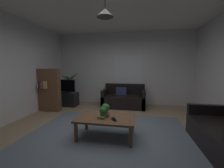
% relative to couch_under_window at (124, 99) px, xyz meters
% --- Properties ---
extents(floor, '(5.27, 5.35, 0.02)m').
position_rel_couch_under_window_xyz_m(floor, '(-0.09, -2.19, -0.28)').
color(floor, '#9E8466').
rests_on(floor, ground).
extents(rug, '(3.43, 2.94, 0.01)m').
position_rel_couch_under_window_xyz_m(rug, '(-0.09, -2.39, -0.27)').
color(rug, slate).
rests_on(rug, ground).
extents(wall_back, '(5.39, 0.06, 2.81)m').
position_rel_couch_under_window_xyz_m(wall_back, '(-0.09, 0.52, 1.13)').
color(wall_back, silver).
rests_on(wall_back, ground).
extents(wall_left, '(0.06, 5.35, 2.81)m').
position_rel_couch_under_window_xyz_m(wall_left, '(-2.76, -2.19, 1.13)').
color(wall_left, silver).
rests_on(wall_left, ground).
extents(window_pane, '(1.07, 0.01, 1.11)m').
position_rel_couch_under_window_xyz_m(window_pane, '(0.10, 0.49, 1.09)').
color(window_pane, white).
extents(couch_under_window, '(1.52, 0.86, 0.82)m').
position_rel_couch_under_window_xyz_m(couch_under_window, '(0.00, 0.00, 0.00)').
color(couch_under_window, black).
rests_on(couch_under_window, ground).
extents(coffee_table, '(1.16, 0.68, 0.42)m').
position_rel_couch_under_window_xyz_m(coffee_table, '(-0.13, -2.38, 0.09)').
color(coffee_table, brown).
rests_on(coffee_table, ground).
extents(book_on_table_0, '(0.17, 0.15, 0.02)m').
position_rel_couch_under_window_xyz_m(book_on_table_0, '(-0.20, -2.45, 0.16)').
color(book_on_table_0, gold).
rests_on(book_on_table_0, coffee_table).
extents(book_on_table_1, '(0.16, 0.13, 0.02)m').
position_rel_couch_under_window_xyz_m(book_on_table_1, '(-0.19, -2.47, 0.18)').
color(book_on_table_1, '#387247').
rests_on(book_on_table_1, coffee_table).
extents(remote_on_table_0, '(0.11, 0.17, 0.02)m').
position_rel_couch_under_window_xyz_m(remote_on_table_0, '(0.06, -2.48, 0.16)').
color(remote_on_table_0, black).
rests_on(remote_on_table_0, coffee_table).
extents(remote_on_table_1, '(0.13, 0.16, 0.02)m').
position_rel_couch_under_window_xyz_m(remote_on_table_1, '(0.06, -2.51, 0.16)').
color(remote_on_table_1, black).
rests_on(remote_on_table_1, coffee_table).
extents(potted_plant_on_table, '(0.20, 0.22, 0.27)m').
position_rel_couch_under_window_xyz_m(potted_plant_on_table, '(-0.16, -2.36, 0.29)').
color(potted_plant_on_table, brown).
rests_on(potted_plant_on_table, coffee_table).
extents(tv_stand, '(0.90, 0.44, 0.50)m').
position_rel_couch_under_window_xyz_m(tv_stand, '(-2.18, -0.26, -0.02)').
color(tv_stand, black).
rests_on(tv_stand, ground).
extents(tv, '(0.79, 0.16, 0.49)m').
position_rel_couch_under_window_xyz_m(tv, '(-2.18, -0.28, 0.48)').
color(tv, black).
rests_on(tv, tv_stand).
extents(potted_palm_corner, '(0.73, 0.78, 1.27)m').
position_rel_couch_under_window_xyz_m(potted_palm_corner, '(-2.19, 0.14, 0.24)').
color(potted_palm_corner, brown).
rests_on(potted_palm_corner, ground).
extents(bookshelf_corner, '(0.70, 0.31, 1.40)m').
position_rel_couch_under_window_xyz_m(bookshelf_corner, '(-2.36, -0.96, 0.43)').
color(bookshelf_corner, brown).
rests_on(bookshelf_corner, ground).
extents(pendant_lamp, '(0.32, 0.32, 0.44)m').
position_rel_couch_under_window_xyz_m(pendant_lamp, '(-0.13, -2.38, 2.17)').
color(pendant_lamp, black).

